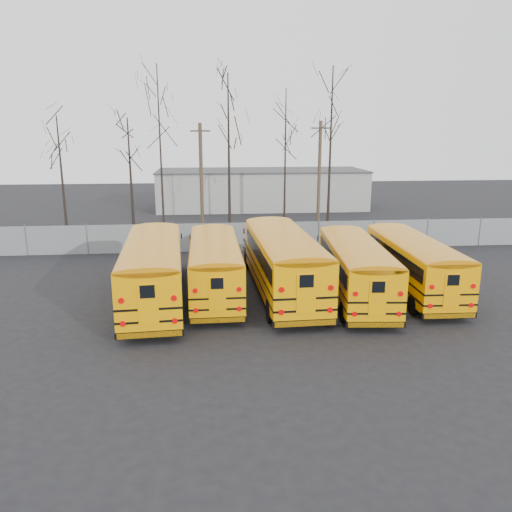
{
  "coord_description": "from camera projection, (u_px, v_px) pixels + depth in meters",
  "views": [
    {
      "loc": [
        -3.69,
        -22.08,
        8.19
      ],
      "look_at": [
        -1.22,
        4.0,
        1.6
      ],
      "focal_mm": 35.0,
      "sensor_mm": 36.0,
      "label": 1
    }
  ],
  "objects": [
    {
      "name": "tree_5",
      "position": [
        330.0,
        155.0,
        37.48
      ],
      "size": [
        0.26,
        0.26,
        12.77
      ],
      "primitive_type": "cone",
      "color": "black",
      "rests_on": "ground"
    },
    {
      "name": "bus_c",
      "position": [
        283.0,
        258.0,
        25.26
      ],
      "size": [
        3.14,
        11.98,
        3.33
      ],
      "rotation": [
        0.0,
        0.0,
        0.03
      ],
      "color": "black",
      "rests_on": "ground"
    },
    {
      "name": "ground",
      "position": [
        289.0,
        308.0,
        23.66
      ],
      "size": [
        120.0,
        120.0,
        0.0
      ],
      "primitive_type": "plane",
      "color": "black",
      "rests_on": "ground"
    },
    {
      "name": "utility_pole_right",
      "position": [
        319.0,
        174.0,
        42.03
      ],
      "size": [
        1.61,
        0.28,
        9.01
      ],
      "rotation": [
        0.0,
        0.0,
        0.08
      ],
      "color": "#4A3C2A",
      "rests_on": "ground"
    },
    {
      "name": "tree_2",
      "position": [
        161.0,
        158.0,
        35.3
      ],
      "size": [
        0.26,
        0.26,
        12.64
      ],
      "primitive_type": "cone",
      "color": "black",
      "rests_on": "ground"
    },
    {
      "name": "distant_building",
      "position": [
        261.0,
        189.0,
        54.25
      ],
      "size": [
        22.0,
        8.0,
        4.0
      ],
      "primitive_type": "cube",
      "color": "#9E9D99",
      "rests_on": "ground"
    },
    {
      "name": "bus_d",
      "position": [
        355.0,
        264.0,
        24.78
      ],
      "size": [
        3.38,
        10.81,
        2.98
      ],
      "rotation": [
        0.0,
        0.0,
        -0.09
      ],
      "color": "black",
      "rests_on": "ground"
    },
    {
      "name": "tree_0",
      "position": [
        63.0,
        183.0,
        35.5
      ],
      "size": [
        0.26,
        0.26,
        9.23
      ],
      "primitive_type": "cone",
      "color": "black",
      "rests_on": "ground"
    },
    {
      "name": "fence",
      "position": [
        262.0,
        236.0,
        35.0
      ],
      "size": [
        40.0,
        0.04,
        2.0
      ],
      "primitive_type": "cube",
      "color": "gray",
      "rests_on": "ground"
    },
    {
      "name": "tree_3",
      "position": [
        229.0,
        159.0,
        37.36
      ],
      "size": [
        0.26,
        0.26,
        12.25
      ],
      "primitive_type": "cone",
      "color": "black",
      "rests_on": "ground"
    },
    {
      "name": "bus_b",
      "position": [
        215.0,
        262.0,
        25.24
      ],
      "size": [
        2.55,
        10.65,
        2.97
      ],
      "rotation": [
        0.0,
        0.0,
        0.01
      ],
      "color": "black",
      "rests_on": "ground"
    },
    {
      "name": "bus_a",
      "position": [
        153.0,
        266.0,
        23.99
      ],
      "size": [
        3.37,
        11.67,
        3.23
      ],
      "rotation": [
        0.0,
        0.0,
        0.06
      ],
      "color": "black",
      "rests_on": "ground"
    },
    {
      "name": "tree_4",
      "position": [
        285.0,
        167.0,
        37.16
      ],
      "size": [
        0.26,
        0.26,
        11.2
      ],
      "primitive_type": "cone",
      "color": "black",
      "rests_on": "ground"
    },
    {
      "name": "utility_pole_left",
      "position": [
        201.0,
        181.0,
        37.69
      ],
      "size": [
        1.5,
        0.67,
        8.76
      ],
      "rotation": [
        0.0,
        0.0,
        -0.37
      ],
      "color": "#483929",
      "rests_on": "ground"
    },
    {
      "name": "bus_e",
      "position": [
        412.0,
        260.0,
        25.73
      ],
      "size": [
        2.74,
        10.61,
        2.95
      ],
      "rotation": [
        0.0,
        0.0,
        -0.03
      ],
      "color": "black",
      "rests_on": "ground"
    },
    {
      "name": "tree_1",
      "position": [
        131.0,
        178.0,
        38.89
      ],
      "size": [
        0.26,
        0.26,
        9.19
      ],
      "primitive_type": "cone",
      "color": "black",
      "rests_on": "ground"
    }
  ]
}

